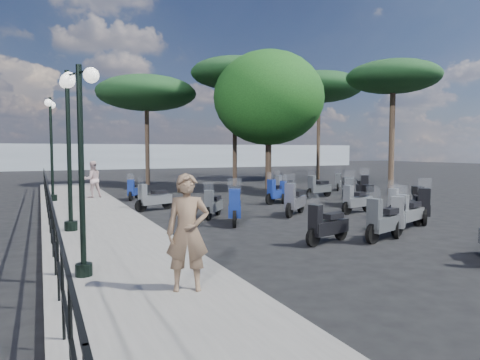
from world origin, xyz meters
name	(u,v)px	position (x,y,z in m)	size (l,w,h in m)	color
ground	(318,222)	(0.00, 0.00, 0.00)	(120.00, 120.00, 0.00)	black
sidewalk	(93,220)	(-6.50, 3.00, 0.07)	(3.00, 30.00, 0.15)	slate
railing	(48,196)	(-7.80, 2.80, 0.90)	(0.04, 26.04, 1.10)	black
lamp_post_0	(81,157)	(-7.37, -3.60, 2.17)	(0.55, 0.98, 3.54)	black
lamp_post_1	(69,140)	(-7.29, 0.89, 2.55)	(0.34, 1.24, 4.20)	black
lamp_post_2	(51,142)	(-7.53, 8.39, 2.62)	(0.45, 1.26, 4.32)	black
woman	(188,232)	(-5.99, -5.04, 1.04)	(0.65, 0.43, 1.78)	brown
pedestrian_far	(92,179)	(-5.86, 8.99, 0.97)	(0.80, 0.62, 1.64)	#C5A7A7
scooter_1	(327,226)	(-1.69, -2.74, 0.44)	(1.55, 0.69, 1.26)	black
scooter_2	(235,206)	(-2.55, 0.79, 0.55)	(1.00, 1.70, 1.46)	black
scooter_3	(213,205)	(-2.74, 2.15, 0.43)	(1.05, 1.29, 1.25)	black
scooter_4	(154,199)	(-4.14, 4.70, 0.46)	(1.60, 0.76, 1.32)	black
scooter_5	(133,191)	(-4.12, 8.65, 0.43)	(0.81, 1.43, 1.22)	black
scooter_7	(385,221)	(-0.15, -3.07, 0.49)	(1.71, 0.79, 1.40)	black
scooter_8	(399,217)	(0.75, -2.65, 0.48)	(1.39, 1.21, 1.38)	black
scooter_9	(295,201)	(0.04, 1.41, 0.51)	(1.49, 1.29, 1.48)	black
scooter_10	(279,193)	(1.24, 4.55, 0.47)	(1.64, 0.77, 1.35)	black
scooter_13	(409,213)	(1.69, -2.12, 0.45)	(1.57, 0.79, 1.31)	black
scooter_14	(358,200)	(2.41, 0.93, 0.50)	(1.64, 0.65, 1.32)	black
scooter_15	(284,192)	(1.67, 4.86, 0.47)	(1.02, 1.35, 1.23)	black
scooter_16	(284,186)	(3.15, 7.33, 0.46)	(1.57, 0.81, 1.31)	black
scooter_19	(421,205)	(2.90, -1.45, 0.54)	(1.29, 1.51, 1.44)	black
scooter_20	(398,203)	(3.21, -0.19, 0.44)	(1.48, 0.85, 1.27)	black
scooter_21	(348,192)	(3.52, 2.84, 0.56)	(1.23, 1.63, 1.49)	black
scooter_22	(319,188)	(4.15, 5.76, 0.47)	(1.69, 0.69, 1.36)	black
scooter_26	(362,188)	(5.75, 4.51, 0.50)	(1.09, 1.60, 1.45)	black
scooter_27	(338,182)	(7.37, 8.40, 0.46)	(1.09, 1.27, 1.22)	black
broadleaf_tree	(269,98)	(4.16, 10.79, 5.29)	(6.41, 6.41, 8.03)	#38281E
pine_0	(235,74)	(3.30, 13.67, 7.08)	(5.54, 5.54, 8.08)	#38281E
pine_1	(319,87)	(11.69, 16.41, 7.12)	(6.66, 6.66, 8.30)	#38281E
pine_2	(146,93)	(-1.56, 16.88, 5.97)	(6.47, 6.47, 7.12)	#38281E
pine_3	(393,78)	(8.35, 5.37, 5.95)	(4.69, 4.69, 6.81)	#38281E
distant_hills	(109,156)	(0.00, 45.00, 1.50)	(70.00, 8.00, 3.00)	gray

